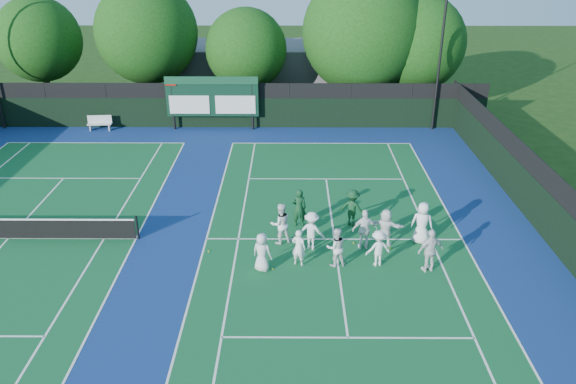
{
  "coord_description": "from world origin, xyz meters",
  "views": [
    {
      "loc": [
        -1.86,
        -19.89,
        12.04
      ],
      "look_at": [
        -2.0,
        3.0,
        1.3
      ],
      "focal_mm": 35.0,
      "sensor_mm": 36.0,
      "label": 1
    }
  ],
  "objects_px": {
    "bench": "(100,122)",
    "coach_left": "(299,208)",
    "tennis_net": "(6,228)",
    "scoreboard": "(212,97)"
  },
  "relations": [
    {
      "from": "coach_left",
      "to": "tennis_net",
      "type": "bearing_deg",
      "value": 1.62
    },
    {
      "from": "tennis_net",
      "to": "scoreboard",
      "type": "bearing_deg",
      "value": 64.4
    },
    {
      "from": "scoreboard",
      "to": "tennis_net",
      "type": "distance_m",
      "value": 16.26
    },
    {
      "from": "tennis_net",
      "to": "coach_left",
      "type": "bearing_deg",
      "value": 5.73
    },
    {
      "from": "tennis_net",
      "to": "bench",
      "type": "relative_size",
      "value": 7.12
    },
    {
      "from": "bench",
      "to": "coach_left",
      "type": "relative_size",
      "value": 0.89
    },
    {
      "from": "bench",
      "to": "tennis_net",
      "type": "bearing_deg",
      "value": -88.1
    },
    {
      "from": "bench",
      "to": "coach_left",
      "type": "xyz_separation_m",
      "value": [
        12.97,
        -13.12,
        0.36
      ]
    },
    {
      "from": "tennis_net",
      "to": "coach_left",
      "type": "height_order",
      "value": "coach_left"
    },
    {
      "from": "scoreboard",
      "to": "coach_left",
      "type": "height_order",
      "value": "scoreboard"
    }
  ]
}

